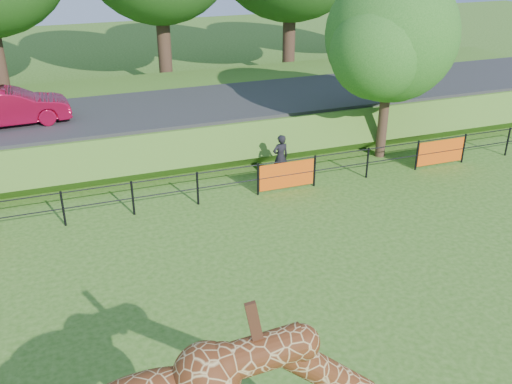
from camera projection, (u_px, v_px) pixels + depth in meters
ground at (304, 378)px, 11.12m from camera, size 90.00×90.00×0.00m
perimeter_fence at (198, 188)px, 17.66m from camera, size 28.07×0.10×1.10m
embankment at (152, 115)px, 23.97m from camera, size 40.00×9.00×1.30m
road at (158, 109)px, 22.39m from camera, size 40.00×5.00×0.12m
car_red at (11, 107)px, 20.20m from camera, size 4.06×1.61×1.32m
visitor at (280, 157)px, 19.34m from camera, size 0.61×0.43×1.59m
tree_east at (393, 41)px, 19.79m from camera, size 5.40×4.71×6.76m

